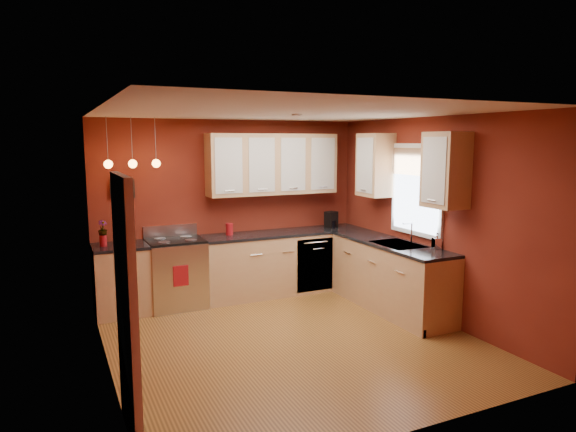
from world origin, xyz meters
name	(u,v)px	position (x,y,z in m)	size (l,w,h in m)	color
floor	(292,340)	(0.00, 0.00, 0.00)	(4.20, 4.20, 0.00)	#9C672D
ceiling	(292,112)	(0.00, 0.00, 2.60)	(4.00, 4.20, 0.02)	silver
wall_back	(232,208)	(0.00, 2.10, 1.30)	(4.00, 0.02, 2.60)	maroon
wall_front	(412,273)	(0.00, -2.10, 1.30)	(4.00, 0.02, 2.60)	maroon
wall_left	(104,245)	(-2.00, 0.00, 1.30)	(0.02, 4.20, 2.60)	maroon
wall_right	(432,219)	(2.00, 0.00, 1.30)	(0.02, 4.20, 2.60)	maroon
base_cabinets_back_left	(122,281)	(-1.65, 1.80, 0.45)	(0.70, 0.60, 0.90)	tan
base_cabinets_back_right	(284,263)	(0.73, 1.80, 0.45)	(2.54, 0.60, 0.90)	tan
base_cabinets_right	(390,277)	(1.70, 0.45, 0.45)	(0.60, 2.10, 0.90)	tan
counter_back_left	(120,246)	(-1.65, 1.80, 0.92)	(0.70, 0.62, 0.04)	black
counter_back_right	(284,233)	(0.73, 1.80, 0.92)	(2.54, 0.62, 0.04)	black
counter_right	(391,243)	(1.70, 0.45, 0.92)	(0.62, 2.10, 0.04)	black
gas_range	(176,273)	(-0.92, 1.80, 0.48)	(0.76, 0.64, 1.11)	silver
dishwasher_front	(315,265)	(1.10, 1.51, 0.45)	(0.60, 0.02, 0.80)	silver
sink	(398,246)	(1.70, 0.30, 0.92)	(0.50, 0.70, 0.33)	gray
window	(417,187)	(1.97, 0.30, 1.69)	(0.06, 1.02, 1.22)	white
door_left_wall	(127,309)	(-1.97, -1.20, 1.03)	(0.12, 0.82, 2.05)	white
upper_cabinets_back	(273,164)	(0.60, 1.93, 1.95)	(2.00, 0.35, 0.90)	tan
upper_cabinets_right	(407,167)	(1.82, 0.32, 1.95)	(0.35, 1.95, 0.90)	tan
wall_picture	(122,189)	(-1.55, 2.08, 1.65)	(0.32, 0.03, 0.26)	black
pendant_lights	(133,163)	(-1.45, 1.75, 2.01)	(0.71, 0.11, 0.66)	gray
red_canister	(229,229)	(-0.11, 1.88, 1.03)	(0.11, 0.11, 0.17)	maroon
red_vase	(103,241)	(-1.85, 1.80, 1.01)	(0.09, 0.09, 0.15)	maroon
flowers	(103,229)	(-1.85, 1.80, 1.17)	(0.12, 0.12, 0.21)	maroon
coffee_maker	(331,220)	(1.55, 1.81, 1.06)	(0.21, 0.21, 0.25)	black
soap_pump	(437,241)	(1.94, -0.17, 1.05)	(0.10, 0.10, 0.21)	white
dish_towel	(181,276)	(-0.93, 1.47, 0.52)	(0.20, 0.01, 0.28)	maroon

